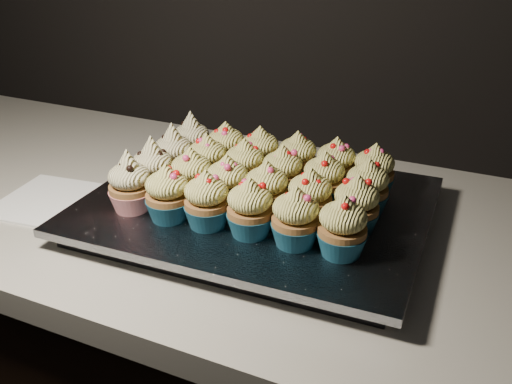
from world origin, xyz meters
TOP-DOWN VIEW (x-y plane):
  - worktop at (0.00, 1.70)m, footprint 2.44×0.64m
  - napkin at (-0.35, 1.59)m, footprint 0.18×0.18m
  - baking_tray at (-0.02, 1.67)m, footprint 0.47×0.37m
  - foil_lining at (-0.02, 1.67)m, footprint 0.51×0.41m
  - cupcake_0 at (-0.17, 1.57)m, footprint 0.06×0.06m
  - cupcake_1 at (-0.11, 1.57)m, footprint 0.06×0.06m
  - cupcake_2 at (-0.05, 1.58)m, footprint 0.06×0.06m
  - cupcake_3 at (0.02, 1.58)m, footprint 0.06×0.06m
  - cupcake_4 at (0.08, 1.58)m, footprint 0.06×0.06m
  - cupcake_5 at (0.14, 1.59)m, footprint 0.06×0.06m
  - cupcake_6 at (-0.17, 1.63)m, footprint 0.06×0.06m
  - cupcake_7 at (-0.11, 1.64)m, footprint 0.06×0.06m
  - cupcake_8 at (-0.05, 1.64)m, footprint 0.06×0.06m
  - cupcake_9 at (0.01, 1.64)m, footprint 0.06×0.06m
  - cupcake_10 at (0.08, 1.65)m, footprint 0.06×0.06m
  - cupcake_11 at (0.14, 1.65)m, footprint 0.06×0.06m
  - cupcake_12 at (-0.17, 1.70)m, footprint 0.06×0.06m
  - cupcake_13 at (-0.11, 1.70)m, footprint 0.06×0.06m
  - cupcake_14 at (-0.05, 1.71)m, footprint 0.06×0.06m
  - cupcake_15 at (0.01, 1.71)m, footprint 0.06×0.06m
  - cupcake_16 at (0.08, 1.71)m, footprint 0.06×0.06m
  - cupcake_17 at (0.14, 1.71)m, footprint 0.06×0.06m
  - cupcake_18 at (-0.18, 1.76)m, footprint 0.06×0.06m
  - cupcake_19 at (-0.11, 1.76)m, footprint 0.06×0.06m
  - cupcake_20 at (-0.05, 1.77)m, footprint 0.06×0.06m
  - cupcake_21 at (0.01, 1.77)m, footprint 0.06×0.06m
  - cupcake_22 at (0.07, 1.77)m, footprint 0.06×0.06m
  - cupcake_23 at (0.13, 1.77)m, footprint 0.06×0.06m

SIDE VIEW (x-z plane):
  - worktop at x=0.00m, z-range 0.86..0.90m
  - napkin at x=-0.35m, z-range 0.90..0.90m
  - baking_tray at x=-0.02m, z-range 0.90..0.92m
  - foil_lining at x=-0.02m, z-range 0.92..0.93m
  - cupcake_1 at x=-0.11m, z-range 0.93..1.01m
  - cupcake_2 at x=-0.05m, z-range 0.93..1.01m
  - cupcake_3 at x=0.02m, z-range 0.93..1.01m
  - cupcake_4 at x=0.08m, z-range 0.93..1.01m
  - cupcake_5 at x=0.14m, z-range 0.93..1.01m
  - cupcake_7 at x=-0.11m, z-range 0.93..1.01m
  - cupcake_8 at x=-0.05m, z-range 0.93..1.01m
  - cupcake_9 at x=0.01m, z-range 0.93..1.01m
  - cupcake_10 at x=0.08m, z-range 0.93..1.01m
  - cupcake_11 at x=0.14m, z-range 0.93..1.01m
  - cupcake_13 at x=-0.11m, z-range 0.93..1.01m
  - cupcake_14 at x=-0.05m, z-range 0.93..1.01m
  - cupcake_15 at x=0.01m, z-range 0.93..1.01m
  - cupcake_16 at x=0.08m, z-range 0.93..1.01m
  - cupcake_17 at x=0.14m, z-range 0.93..1.01m
  - cupcake_19 at x=-0.11m, z-range 0.93..1.01m
  - cupcake_20 at x=-0.05m, z-range 0.93..1.01m
  - cupcake_21 at x=0.01m, z-range 0.93..1.01m
  - cupcake_22 at x=0.07m, z-range 0.93..1.01m
  - cupcake_23 at x=0.13m, z-range 0.93..1.01m
  - cupcake_0 at x=-0.17m, z-range 0.93..1.02m
  - cupcake_6 at x=-0.17m, z-range 0.93..1.02m
  - cupcake_12 at x=-0.17m, z-range 0.93..1.02m
  - cupcake_18 at x=-0.18m, z-range 0.93..1.02m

